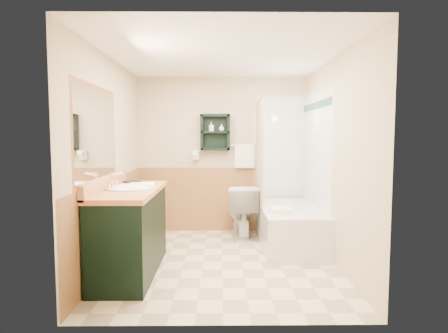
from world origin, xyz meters
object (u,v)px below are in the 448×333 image
vanity_book (125,174)px  soap_bottle_b (222,128)px  vanity (131,231)px  wall_shelf (215,132)px  bathtub (290,227)px  hair_dryer (196,155)px  soap_bottle_a (211,129)px  toilet (241,211)px

vanity_book → soap_bottle_b: 1.82m
vanity → soap_bottle_b: size_ratio=13.84×
wall_shelf → bathtub: (1.03, -0.77, -1.29)m
hair_dryer → vanity_book: bearing=-120.1°
vanity → bathtub: (1.92, 0.97, -0.20)m
vanity_book → soap_bottle_b: bearing=17.5°
vanity_book → soap_bottle_a: (1.00, 1.28, 0.56)m
soap_bottle_b → toilet: bearing=-45.8°
soap_bottle_b → hair_dryer: bearing=175.7°
toilet → vanity_book: (-1.44, -1.00, 0.65)m
toilet → vanity_book: vanity_book is taller
toilet → soap_bottle_a: (-0.44, 0.29, 1.21)m
bathtub → soap_bottle_b: bearing=140.3°
bathtub → vanity_book: bearing=-166.2°
hair_dryer → soap_bottle_b: size_ratio=2.27×
vanity_book → soap_bottle_a: soap_bottle_a is taller
vanity_book → soap_bottle_a: bearing=21.6°
hair_dryer → vanity: hair_dryer is taller
wall_shelf → hair_dryer: wall_shelf is taller
hair_dryer → soap_bottle_a: 0.46m
wall_shelf → bathtub: 1.82m
wall_shelf → toilet: size_ratio=0.70×
wall_shelf → soap_bottle_a: size_ratio=3.94×
wall_shelf → bathtub: bearing=-37.1°
vanity_book → bathtub: bearing=-16.6°
bathtub → toilet: toilet is taller
vanity → soap_bottle_a: soap_bottle_a is taller
hair_dryer → bathtub: hair_dryer is taller
vanity → soap_bottle_b: (0.99, 1.74, 1.14)m
wall_shelf → vanity_book: wall_shelf is taller
vanity_book → soap_bottle_a: size_ratio=1.57×
toilet → soap_bottle_a: size_ratio=5.62×
toilet → soap_bottle_b: 1.29m
soap_bottle_b → soap_bottle_a: bearing=180.0°
hair_dryer → bathtub: size_ratio=0.16×
toilet → soap_bottle_b: soap_bottle_b is taller
hair_dryer → soap_bottle_a: bearing=-7.1°
soap_bottle_a → soap_bottle_b: 0.16m
toilet → vanity_book: 1.87m
hair_dryer → toilet: (0.68, -0.32, -0.82)m
toilet → vanity: bearing=43.8°
bathtub → hair_dryer: bearing=148.9°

